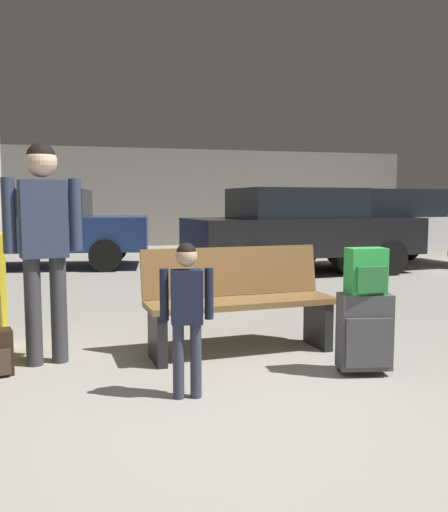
{
  "coord_description": "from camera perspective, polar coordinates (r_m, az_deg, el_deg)",
  "views": [
    {
      "loc": [
        -0.84,
        -2.81,
        1.28
      ],
      "look_at": [
        0.23,
        1.3,
        0.85
      ],
      "focal_mm": 37.8,
      "sensor_mm": 36.0,
      "label": 1
    }
  ],
  "objects": [
    {
      "name": "ground_plane",
      "position": [
        6.99,
        -7.41,
        -5.23
      ],
      "size": [
        18.0,
        18.0,
        0.1
      ],
      "primitive_type": "cube",
      "color": "gray"
    },
    {
      "name": "child",
      "position": [
        3.49,
        -3.98,
        -5.01
      ],
      "size": [
        0.34,
        0.21,
        1.02
      ],
      "color": "#33384C",
      "rests_on": "ground_plane"
    },
    {
      "name": "parked_car_far",
      "position": [
        11.03,
        -19.03,
        3.0
      ],
      "size": [
        4.29,
        2.24,
        1.51
      ],
      "color": "navy",
      "rests_on": "ground_plane"
    },
    {
      "name": "suitcase",
      "position": [
        4.16,
        14.66,
        -7.77
      ],
      "size": [
        0.41,
        0.29,
        0.6
      ],
      "color": "#4C4C51",
      "rests_on": "ground_plane"
    },
    {
      "name": "parked_car_near",
      "position": [
        9.73,
        8.1,
        2.93
      ],
      "size": [
        4.24,
        2.08,
        1.51
      ],
      "color": "black",
      "rests_on": "ground_plane"
    },
    {
      "name": "bench",
      "position": [
        4.59,
        1.56,
        -4.74
      ],
      "size": [
        1.63,
        0.64,
        0.89
      ],
      "color": "brown",
      "rests_on": "ground_plane"
    },
    {
      "name": "garage_back_wall",
      "position": [
        15.69,
        -11.57,
        6.11
      ],
      "size": [
        18.0,
        0.12,
        2.8
      ],
      "primitive_type": "cube",
      "color": "gray",
      "rests_on": "ground_plane"
    },
    {
      "name": "backpack_bright",
      "position": [
        4.07,
        14.83,
        -1.6
      ],
      "size": [
        0.29,
        0.2,
        0.34
      ],
      "color": "green",
      "rests_on": "suitcase"
    },
    {
      "name": "parked_car_side",
      "position": [
        11.01,
        16.23,
        3.08
      ],
      "size": [
        4.27,
        2.17,
        1.51
      ],
      "color": "silver",
      "rests_on": "ground_plane"
    },
    {
      "name": "adult",
      "position": [
        4.4,
        -18.57,
        2.72
      ],
      "size": [
        0.58,
        0.28,
        1.73
      ],
      "color": "#38383D",
      "rests_on": "ground_plane"
    }
  ]
}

